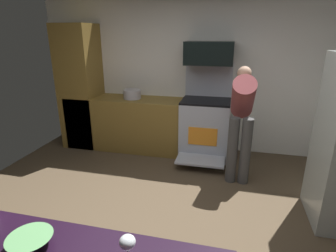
# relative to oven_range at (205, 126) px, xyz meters

# --- Properties ---
(ground_plane) EXTENTS (5.20, 4.80, 0.02)m
(ground_plane) POSITION_rel_oven_range_xyz_m (-0.29, -1.96, -0.52)
(ground_plane) COLOR brown
(wall_back) EXTENTS (5.20, 0.12, 2.60)m
(wall_back) POSITION_rel_oven_range_xyz_m (-0.29, 0.38, 0.79)
(wall_back) COLOR white
(wall_back) RESTS_ON ground
(lower_cabinet_run) EXTENTS (2.40, 0.60, 0.90)m
(lower_cabinet_run) POSITION_rel_oven_range_xyz_m (-1.19, 0.02, -0.06)
(lower_cabinet_run) COLOR olive
(lower_cabinet_run) RESTS_ON ground
(cabinet_column) EXTENTS (0.60, 0.60, 2.10)m
(cabinet_column) POSITION_rel_oven_range_xyz_m (-2.19, 0.02, 0.54)
(cabinet_column) COLOR olive
(cabinet_column) RESTS_ON ground
(oven_range) EXTENTS (0.76, 1.02, 1.48)m
(oven_range) POSITION_rel_oven_range_xyz_m (0.00, 0.00, 0.00)
(oven_range) COLOR #B0B7C5
(oven_range) RESTS_ON ground
(microwave) EXTENTS (0.74, 0.38, 0.35)m
(microwave) POSITION_rel_oven_range_xyz_m (0.00, 0.10, 1.15)
(microwave) COLOR black
(microwave) RESTS_ON oven_range
(person_cook) EXTENTS (0.31, 0.71, 1.52)m
(person_cook) POSITION_rel_oven_range_xyz_m (0.53, -0.60, 0.41)
(person_cook) COLOR #444444
(person_cook) RESTS_ON ground
(mixing_bowl_prep) EXTENTS (0.23, 0.23, 0.06)m
(mixing_bowl_prep) POSITION_rel_oven_range_xyz_m (-0.57, -3.28, 0.43)
(mixing_bowl_prep) COLOR #5E985D
(mixing_bowl_prep) RESTS_ON counter_island
(wine_glass_near) EXTENTS (0.08, 0.08, 0.15)m
(wine_glass_near) POSITION_rel_oven_range_xyz_m (-0.05, -3.25, 0.50)
(wine_glass_near) COLOR silver
(wine_glass_near) RESTS_ON counter_island
(stock_pot) EXTENTS (0.29, 0.29, 0.15)m
(stock_pot) POSITION_rel_oven_range_xyz_m (-1.25, 0.02, 0.47)
(stock_pot) COLOR #B5B1BB
(stock_pot) RESTS_ON lower_cabinet_run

